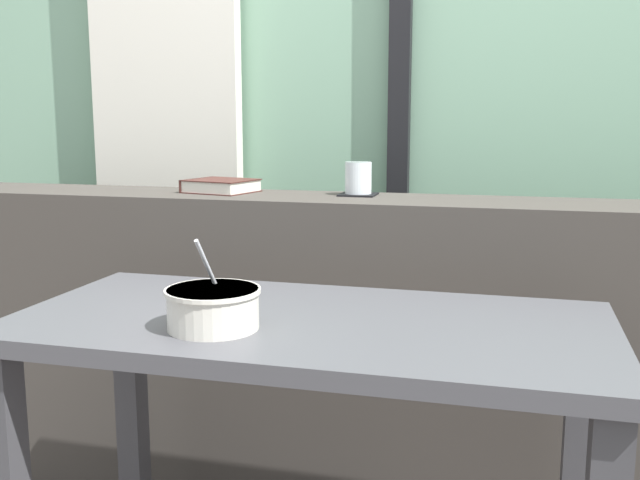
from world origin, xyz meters
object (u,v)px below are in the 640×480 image
Objects in this scene: juice_glass at (358,179)px; closed_book at (221,186)px; breakfast_table at (309,379)px; soup_bowl at (213,308)px; coaster_square at (358,194)px.

closed_book is at bearing -177.36° from juice_glass.
soup_bowl reaches higher than breakfast_table.
closed_book reaches higher than coaster_square.
coaster_square is 0.56× the size of soup_bowl.
closed_book is at bearing 111.52° from soup_bowl.
coaster_square is 0.78m from soup_bowl.
closed_book is at bearing 125.35° from breakfast_table.
coaster_square is at bearing 2.64° from closed_book.
coaster_square is 0.04m from juice_glass.
soup_bowl is (-0.15, -0.12, 0.17)m from breakfast_table.
breakfast_table is 0.72m from coaster_square.
juice_glass is 0.79m from soup_bowl.
breakfast_table is at bearing -86.22° from juice_glass.
coaster_square is at bearing 93.78° from breakfast_table.
breakfast_table is 0.25m from soup_bowl.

